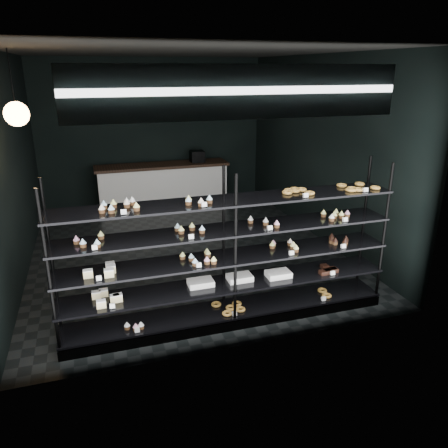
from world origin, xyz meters
name	(u,v)px	position (x,y,z in m)	size (l,w,h in m)	color
room	(181,157)	(0.00, 0.00, 1.60)	(5.01, 6.01, 3.20)	black
display_shelf	(228,275)	(0.02, -2.45, 0.63)	(4.00, 0.50, 1.91)	black
signage	(242,92)	(0.00, -2.93, 2.75)	(3.30, 0.05, 0.50)	#110C3F
pendant_lamp	(17,114)	(-2.20, -1.13, 2.45)	(0.29, 0.29, 0.87)	black
service_counter	(164,185)	(0.11, 2.50, 0.50)	(2.91, 0.65, 1.23)	silver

